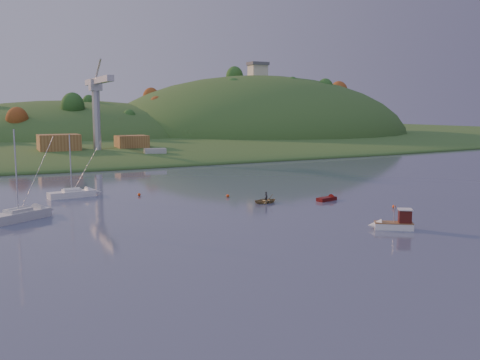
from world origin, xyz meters
name	(u,v)px	position (x,y,z in m)	size (l,w,h in m)	color
ground	(386,280)	(0.00, 0.00, 0.00)	(500.00, 500.00, 0.00)	#393E5E
far_shore	(42,140)	(0.00, 230.00, 0.00)	(620.00, 220.00, 1.50)	#2A4C1E
shore_slope	(65,149)	(0.00, 165.00, 0.00)	(640.00, 150.00, 7.00)	#2A4C1E
hill_center	(72,142)	(10.00, 210.00, 0.00)	(140.00, 120.00, 36.00)	#2A4C1E
hill_right	(257,138)	(95.00, 195.00, 0.00)	(150.00, 130.00, 60.00)	#2A4C1E
hilltop_house	(258,69)	(95.00, 195.00, 33.40)	(9.00, 7.00, 6.45)	beige
hillside_trees	(57,146)	(0.00, 185.00, 0.00)	(280.00, 50.00, 32.00)	#274D1B
wharf	(107,154)	(5.00, 122.00, 1.20)	(42.00, 16.00, 2.40)	slate
shed_west	(59,143)	(-8.00, 123.00, 4.80)	(11.00, 8.00, 4.80)	brown
shed_east	(132,142)	(13.00, 124.00, 4.40)	(9.00, 7.00, 4.00)	brown
dock_crane	(97,98)	(2.00, 118.39, 17.17)	(3.20, 28.00, 20.30)	#B7B7BC
fishing_boat	(391,223)	(13.82, 14.46, 0.74)	(5.23, 4.36, 3.35)	silver
sailboat_near	(18,215)	(-25.36, 40.00, 0.76)	(8.48, 6.71, 11.73)	silver
sailboat_far	(72,193)	(-16.08, 55.67, 0.68)	(7.64, 3.31, 10.26)	white
canoe	(266,201)	(9.53, 36.86, 0.37)	(2.58, 3.62, 0.75)	#938351
paddler	(266,198)	(9.53, 36.86, 0.74)	(0.54, 0.35, 1.47)	black
red_tender	(330,198)	(19.69, 34.47, 0.28)	(4.15, 2.13, 1.35)	#4E0C0B
work_vessel	(155,157)	(15.00, 108.00, 1.25)	(14.30, 7.08, 3.52)	#4F5967
buoy_0	(394,207)	(23.81, 24.63, 0.25)	(0.50, 0.50, 0.50)	#E2400B
buoy_1	(228,196)	(6.57, 44.28, 0.25)	(0.50, 0.50, 0.50)	#E2400B
buoy_3	(139,195)	(-5.94, 52.01, 0.25)	(0.50, 0.50, 0.50)	#E2400B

